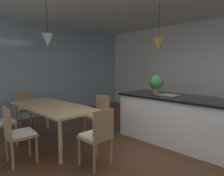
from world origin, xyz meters
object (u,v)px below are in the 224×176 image
object	(u,v)px
chair_near_right	(17,133)
kitchen_island	(176,118)
chair_kitchen_end	(98,135)
dining_table	(52,109)
potted_plant_on_island	(156,83)
chair_far_right	(98,114)
chair_window_end	(25,107)

from	to	relation	value
chair_near_right	kitchen_island	size ratio (longest dim) A/B	0.40
chair_kitchen_end	dining_table	bearing A→B (deg)	-179.97
dining_table	potted_plant_on_island	bearing A→B (deg)	53.70
chair_far_right	chair_near_right	bearing A→B (deg)	-90.10
dining_table	kitchen_island	distance (m)	2.42
dining_table	chair_near_right	distance (m)	0.93
chair_far_right	potted_plant_on_island	size ratio (longest dim) A/B	2.29
chair_far_right	kitchen_island	bearing A→B (deg)	35.23
dining_table	chair_window_end	size ratio (longest dim) A/B	2.26
kitchen_island	potted_plant_on_island	world-z (taller)	potted_plant_on_island
dining_table	chair_far_right	xyz separation A→B (m)	(0.44, 0.80, -0.18)
dining_table	chair_kitchen_end	bearing A→B (deg)	0.03
chair_near_right	potted_plant_on_island	distance (m)	2.71
kitchen_island	chair_kitchen_end	bearing A→B (deg)	-101.76
chair_window_end	potted_plant_on_island	bearing A→B (deg)	33.07
chair_window_end	chair_near_right	world-z (taller)	same
chair_kitchen_end	kitchen_island	size ratio (longest dim) A/B	0.40
kitchen_island	potted_plant_on_island	size ratio (longest dim) A/B	5.73
dining_table	potted_plant_on_island	world-z (taller)	potted_plant_on_island
chair_near_right	kitchen_island	xyz separation A→B (m)	(1.27, 2.50, -0.01)
dining_table	kitchen_island	bearing A→B (deg)	44.84
chair_kitchen_end	potted_plant_on_island	world-z (taller)	potted_plant_on_island
chair_far_right	kitchen_island	size ratio (longest dim) A/B	0.40
chair_far_right	potted_plant_on_island	world-z (taller)	potted_plant_on_island
chair_near_right	potted_plant_on_island	bearing A→B (deg)	72.08
chair_window_end	chair_far_right	world-z (taller)	same
chair_kitchen_end	chair_window_end	bearing A→B (deg)	179.92
chair_near_right	kitchen_island	bearing A→B (deg)	63.10
chair_kitchen_end	chair_far_right	bearing A→B (deg)	138.68
chair_window_end	chair_near_right	size ratio (longest dim) A/B	1.00
dining_table	chair_far_right	size ratio (longest dim) A/B	2.26
dining_table	kitchen_island	xyz separation A→B (m)	(1.71, 1.70, -0.19)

